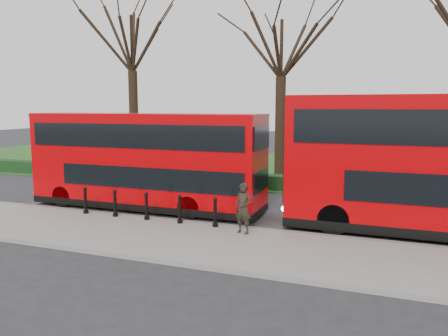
% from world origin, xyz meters
% --- Properties ---
extents(ground, '(120.00, 120.00, 0.00)m').
position_xyz_m(ground, '(0.00, 0.00, 0.00)').
color(ground, '#28282B').
rests_on(ground, ground).
extents(pavement, '(60.00, 4.00, 0.15)m').
position_xyz_m(pavement, '(0.00, -3.00, 0.07)').
color(pavement, gray).
rests_on(pavement, ground).
extents(kerb, '(60.00, 0.25, 0.16)m').
position_xyz_m(kerb, '(0.00, -1.00, 0.07)').
color(kerb, slate).
rests_on(kerb, ground).
extents(grass_verge, '(60.00, 18.00, 0.06)m').
position_xyz_m(grass_verge, '(0.00, 15.00, 0.03)').
color(grass_verge, '#26521B').
rests_on(grass_verge, ground).
extents(hedge, '(60.00, 0.90, 0.80)m').
position_xyz_m(hedge, '(0.00, 6.80, 0.40)').
color(hedge, black).
rests_on(hedge, ground).
extents(yellow_line_outer, '(60.00, 0.10, 0.01)m').
position_xyz_m(yellow_line_outer, '(0.00, -0.70, 0.01)').
color(yellow_line_outer, yellow).
rests_on(yellow_line_outer, ground).
extents(yellow_line_inner, '(60.00, 0.10, 0.01)m').
position_xyz_m(yellow_line_inner, '(0.00, -0.50, 0.01)').
color(yellow_line_inner, yellow).
rests_on(yellow_line_inner, ground).
extents(tree_left, '(7.81, 7.81, 12.21)m').
position_xyz_m(tree_left, '(-8.00, 10.00, 8.88)').
color(tree_left, black).
rests_on(tree_left, ground).
extents(tree_mid, '(7.10, 7.10, 11.09)m').
position_xyz_m(tree_mid, '(2.00, 10.00, 8.06)').
color(tree_mid, black).
rests_on(tree_mid, ground).
extents(bollard_row, '(5.74, 0.15, 1.00)m').
position_xyz_m(bollard_row, '(-0.41, -1.35, 0.65)').
color(bollard_row, black).
rests_on(bollard_row, pavement).
extents(bus_lead, '(10.31, 2.37, 4.10)m').
position_xyz_m(bus_lead, '(-1.70, 0.81, 2.07)').
color(bus_lead, '#B90004').
rests_on(bus_lead, ground).
extents(pedestrian, '(0.71, 0.55, 1.72)m').
position_xyz_m(pedestrian, '(3.57, -1.77, 1.01)').
color(pedestrian, black).
rests_on(pedestrian, pavement).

